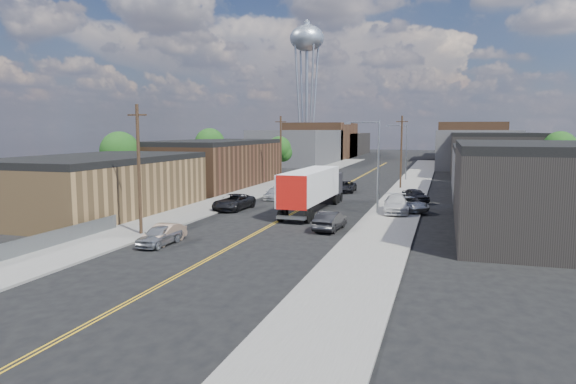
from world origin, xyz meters
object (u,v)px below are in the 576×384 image
Objects in this scene: car_left_a at (159,235)px; car_left_b at (164,234)px; car_left_c at (234,202)px; car_right_lot_b at (396,204)px; car_left_d at (274,194)px; car_right_lot_a at (409,204)px; semi_truck at (314,187)px; car_right_oncoming at (330,221)px; car_ahead_truck at (346,187)px; water_tower at (307,43)px; car_right_lot_c at (415,195)px.

car_left_b is at bearing 91.18° from car_left_a.
car_right_lot_b is (16.05, 2.04, 0.18)m from car_left_c.
car_right_lot_a is at bearing -20.81° from car_left_d.
semi_truck reaches higher than car_left_c.
car_right_lot_a is (5.45, 11.08, 0.07)m from car_right_oncoming.
car_right_lot_a is 17.19m from car_ahead_truck.
car_ahead_truck is (0.15, 16.26, -1.71)m from semi_truck.
water_tower reaches higher than car_ahead_truck.
car_ahead_truck is (-7.94, 16.09, -0.28)m from car_right_lot_b.
semi_truck is 3.23× the size of car_ahead_truck.
car_left_c is 1.33× the size of car_right_lot_c.
car_left_b is 0.92× the size of car_left_d.
car_right_lot_b is at bearing 12.13° from car_left_c.
car_right_oncoming is (10.31, -16.40, 0.13)m from car_left_d.
car_ahead_truck is (8.12, 18.13, -0.10)m from car_left_c.
car_left_b is 23.14m from car_right_lot_b.
semi_truck is 3.91× the size of car_left_b.
water_tower is 2.28× the size of semi_truck.
semi_truck is 3.23× the size of car_right_lot_a.
car_right_lot_a is at bearing -121.78° from car_right_lot_c.
semi_truck is at bearing -167.26° from car_right_lot_c.
car_left_a is at bearing -134.00° from car_right_lot_b.
car_left_d is (0.00, 24.70, -0.03)m from car_left_b.
car_right_lot_a is at bearing 51.87° from car_left_b.
semi_truck is (23.56, -84.26, -28.24)m from water_tower.
car_left_d is at bearing 85.88° from car_left_c.
semi_truck is 9.73m from car_left_d.
car_right_lot_c is (9.44, 8.65, -1.53)m from semi_truck.
car_right_oncoming is 10.55m from car_right_lot_b.
car_left_b is 24.98m from car_right_lot_a.
car_right_lot_c reaches higher than car_left_b.
car_left_b is (-6.56, -17.74, -1.72)m from semi_truck.
car_left_b is at bearing 42.55° from car_right_oncoming.
car_right_lot_b is at bearing -128.77° from car_right_lot_c.
water_tower is 7.83× the size of car_right_oncoming.
car_left_a is (17.00, -102.65, -29.93)m from water_tower.
car_left_d is 0.95× the size of car_right_oncoming.
car_left_b is at bearing -150.99° from car_right_lot_c.
car_left_a is 1.02× the size of car_left_b.
car_right_lot_b is (-1.10, -1.47, 0.13)m from car_right_lot_a.
car_ahead_truck is at bearing 87.18° from car_right_lot_a.
car_left_d is (17.00, -77.30, -30.00)m from water_tower.
car_right_oncoming is 0.94× the size of car_ahead_truck.
car_right_lot_b reaches higher than car_left_d.
water_tower reaches higher than car_left_c.
car_left_c is (-1.40, 16.52, 0.08)m from car_left_a.
car_right_lot_c is 12.01m from car_ahead_truck.
car_left_c reaches higher than car_left_a.
car_left_b is 0.82× the size of car_right_lot_a.
car_left_a is 0.84× the size of car_ahead_truck.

